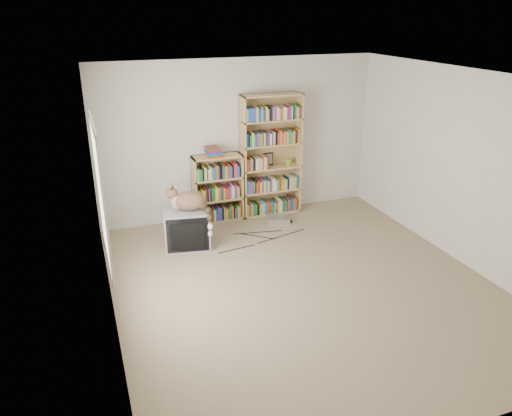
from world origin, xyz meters
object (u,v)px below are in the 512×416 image
object	(u,v)px
bookcase_short	(217,190)
dvd_player	(278,219)
cat	(192,204)
bookcase_tall	(270,159)
crt_tv	(187,227)

from	to	relation	value
bookcase_short	dvd_player	distance (m)	1.07
cat	bookcase_short	world-z (taller)	bookcase_short
bookcase_tall	bookcase_short	world-z (taller)	bookcase_tall
cat	dvd_player	bearing A→B (deg)	37.16
crt_tv	cat	bearing A→B (deg)	-40.78
dvd_player	bookcase_short	bearing A→B (deg)	167.69
bookcase_short	dvd_player	bearing A→B (deg)	-26.29
bookcase_tall	dvd_player	xyz separation A→B (m)	(-0.03, -0.43, -0.88)
dvd_player	cat	bearing A→B (deg)	-150.54
crt_tv	bookcase_short	xyz separation A→B (m)	(0.68, 0.75, 0.22)
crt_tv	cat	xyz separation A→B (m)	(0.07, -0.09, 0.37)
bookcase_short	dvd_player	world-z (taller)	bookcase_short
crt_tv	bookcase_short	world-z (taller)	bookcase_short
bookcase_tall	dvd_player	size ratio (longest dim) A/B	5.59
bookcase_short	dvd_player	xyz separation A→B (m)	(0.87, -0.43, -0.45)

